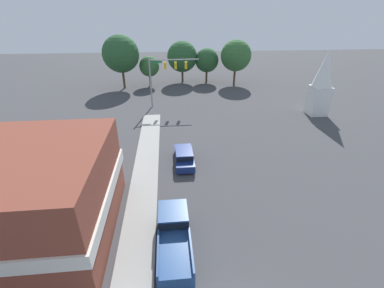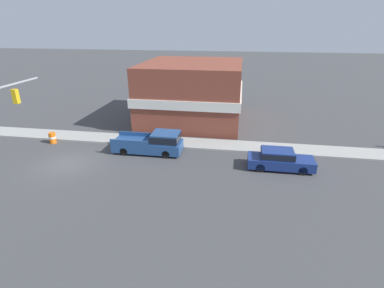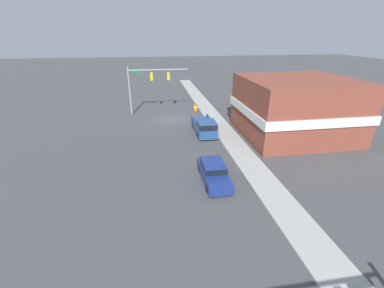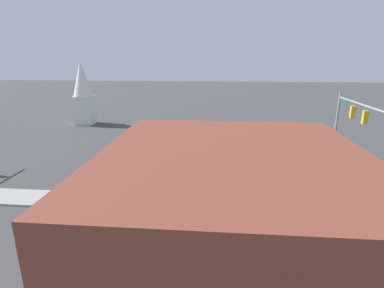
{
  "view_description": "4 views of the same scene",
  "coord_description": "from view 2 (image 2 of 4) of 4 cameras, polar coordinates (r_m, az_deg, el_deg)",
  "views": [
    {
      "loc": [
        -3.28,
        -6.15,
        13.57
      ],
      "look_at": [
        -1.31,
        14.05,
        3.19
      ],
      "focal_mm": 24.0,
      "sensor_mm": 36.0,
      "label": 1
    },
    {
      "loc": [
        19.07,
        12.97,
        10.22
      ],
      "look_at": [
        0.06,
        9.86,
        2.37
      ],
      "focal_mm": 28.0,
      "sensor_mm": 36.0,
      "label": 2
    },
    {
      "loc": [
        2.52,
        33.17,
        10.73
      ],
      "look_at": [
        -0.78,
        12.49,
        1.63
      ],
      "focal_mm": 24.0,
      "sensor_mm": 36.0,
      "label": 3
    },
    {
      "loc": [
        -24.18,
        8.46,
        9.85
      ],
      "look_at": [
        -0.31,
        10.54,
        2.81
      ],
      "focal_mm": 28.0,
      "sensor_mm": 36.0,
      "label": 4
    }
  ],
  "objects": [
    {
      "name": "ground_plane",
      "position": [
        25.23,
        -22.72,
        -3.57
      ],
      "size": [
        200.0,
        200.0,
        0.0
      ],
      "primitive_type": "plane",
      "color": "#424244"
    },
    {
      "name": "sidewalk_curb",
      "position": [
        29.75,
        -17.22,
        1.19
      ],
      "size": [
        2.4,
        60.0,
        0.14
      ],
      "color": "#9E9E99",
      "rests_on": "ground"
    },
    {
      "name": "car_lead",
      "position": [
        23.22,
        16.29,
        -2.76
      ],
      "size": [
        1.8,
        4.84,
        1.5
      ],
      "color": "black",
      "rests_on": "ground"
    },
    {
      "name": "pickup_truck_parked",
      "position": [
        25.16,
        -7.27,
        0.27
      ],
      "size": [
        2.06,
        5.74,
        1.85
      ],
      "color": "black",
      "rests_on": "ground"
    },
    {
      "name": "construction_barrel",
      "position": [
        29.96,
        -25.04,
        1.08
      ],
      "size": [
        0.61,
        0.61,
        0.99
      ],
      "color": "orange",
      "rests_on": "ground"
    },
    {
      "name": "corner_brick_building",
      "position": [
        33.28,
        0.13,
        9.9
      ],
      "size": [
        11.57,
        10.65,
        6.31
      ],
      "color": "brown",
      "rests_on": "ground"
    }
  ]
}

